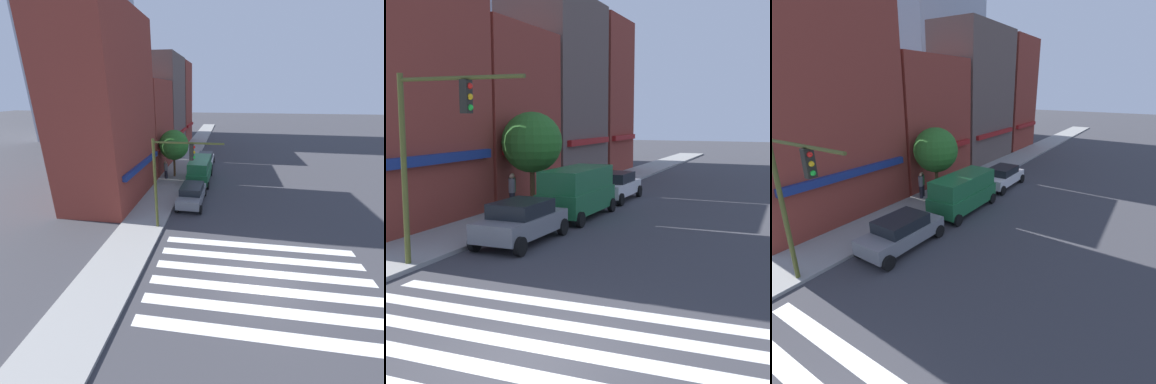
# 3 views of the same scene
# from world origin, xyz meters

# --- Properties ---
(ground_plane) EXTENTS (200.00, 200.00, 0.00)m
(ground_plane) POSITION_xyz_m (0.00, 0.00, 0.00)
(ground_plane) COLOR #38383D
(crosswalk_stripes) EXTENTS (6.70, 10.80, 0.01)m
(crosswalk_stripes) POSITION_xyz_m (-0.00, 0.00, 0.00)
(crosswalk_stripes) COLOR silver
(crosswalk_stripes) RESTS_ON ground_plane
(storefront_row) EXTENTS (33.74, 5.30, 14.11)m
(storefront_row) POSITION_xyz_m (21.21, 11.50, 6.35)
(storefront_row) COLOR maroon
(storefront_row) RESTS_ON ground_plane
(traffic_signal) EXTENTS (0.32, 4.29, 5.99)m
(traffic_signal) POSITION_xyz_m (4.32, 5.42, 4.08)
(traffic_signal) COLOR #474C1E
(traffic_signal) RESTS_ON ground_plane
(sedan_grey) EXTENTS (4.45, 2.02, 1.59)m
(sedan_grey) POSITION_xyz_m (8.65, 4.70, 0.84)
(sedan_grey) COLOR slate
(sedan_grey) RESTS_ON ground_plane
(van_green) EXTENTS (5.03, 2.22, 2.34)m
(van_green) POSITION_xyz_m (14.20, 4.70, 1.29)
(van_green) COLOR #1E6638
(van_green) RESTS_ON ground_plane
(sedan_white) EXTENTS (4.40, 2.02, 1.59)m
(sedan_white) POSITION_xyz_m (19.93, 4.70, 0.84)
(sedan_white) COLOR white
(sedan_white) RESTS_ON ground_plane
(pedestrian_green_top) EXTENTS (0.32, 0.32, 1.77)m
(pedestrian_green_top) POSITION_xyz_m (14.52, 8.33, 1.07)
(pedestrian_green_top) COLOR #23232D
(pedestrian_green_top) RESTS_ON sidewalk_left
(pedestrian_grey_coat) EXTENTS (0.32, 0.32, 1.77)m
(pedestrian_grey_coat) POSITION_xyz_m (14.19, 8.18, 1.07)
(pedestrian_grey_coat) COLOR #23232D
(pedestrian_grey_coat) RESTS_ON sidewalk_left
(street_tree) EXTENTS (3.03, 3.03, 4.82)m
(street_tree) POSITION_xyz_m (15.10, 7.50, 3.44)
(street_tree) COLOR brown
(street_tree) RESTS_ON sidewalk_left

